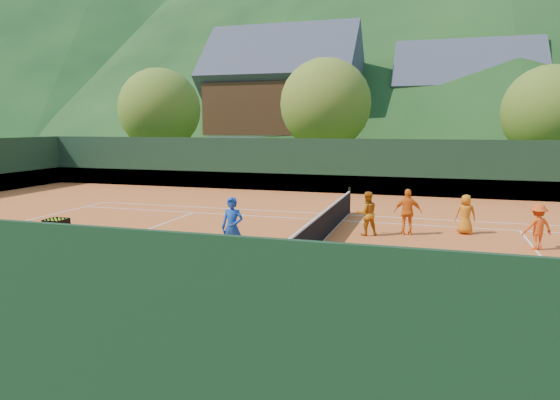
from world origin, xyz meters
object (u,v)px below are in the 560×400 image
(ball_hopper, at_px, (56,227))
(student_b, at_px, (408,212))
(chalet_left, at_px, (284,104))
(student_a, at_px, (367,213))
(coach, at_px, (232,228))
(tennis_net, at_px, (319,229))
(student_d, at_px, (538,227))
(student_c, at_px, (466,214))
(chalet_mid, at_px, (465,111))

(ball_hopper, bearing_deg, student_b, 29.18)
(chalet_left, bearing_deg, student_a, -68.22)
(coach, xyz_separation_m, tennis_net, (2.00, 2.23, -0.37))
(student_a, relative_size, student_b, 0.95)
(student_d, bearing_deg, ball_hopper, -3.59)
(student_d, bearing_deg, chalet_left, -81.99)
(student_c, bearing_deg, chalet_mid, -93.16)
(student_a, relative_size, tennis_net, 0.12)
(student_a, xyz_separation_m, student_c, (3.22, 1.20, -0.07))
(student_b, height_order, chalet_left, chalet_left)
(coach, height_order, student_b, coach)
(student_b, bearing_deg, ball_hopper, 22.56)
(ball_hopper, height_order, chalet_mid, chalet_mid)
(coach, bearing_deg, chalet_mid, 75.48)
(student_b, distance_m, tennis_net, 3.47)
(student_c, xyz_separation_m, chalet_mid, (1.52, 30.99, 4.28))
(tennis_net, distance_m, chalet_left, 32.04)
(student_b, distance_m, chalet_left, 30.81)
(chalet_left, bearing_deg, ball_hopper, -85.15)
(tennis_net, bearing_deg, coach, -131.88)
(ball_hopper, xyz_separation_m, chalet_left, (-2.82, 33.16, 4.88))
(student_d, bearing_deg, student_b, -36.24)
(student_c, height_order, chalet_mid, chalet_mid)
(student_c, relative_size, student_d, 0.99)
(student_c, bearing_deg, student_b, 20.23)
(student_c, xyz_separation_m, chalet_left, (-14.48, 26.99, 4.94))
(coach, height_order, student_d, coach)
(student_b, xyz_separation_m, tennis_net, (-2.58, -2.30, -0.29))
(student_d, xyz_separation_m, chalet_left, (-16.42, 28.69, 4.93))
(student_b, height_order, chalet_mid, chalet_mid)
(student_d, height_order, tennis_net, student_d)
(student_a, bearing_deg, student_d, 151.03)
(student_b, distance_m, student_d, 3.96)
(coach, xyz_separation_m, chalet_left, (-8.00, 32.23, 4.76))
(student_a, height_order, ball_hopper, student_a)
(student_b, xyz_separation_m, chalet_left, (-12.58, 27.70, 4.84))
(student_b, bearing_deg, student_c, -166.04)
(student_a, relative_size, student_d, 1.09)
(student_a, distance_m, student_b, 1.41)
(student_a, height_order, tennis_net, student_a)
(student_b, height_order, student_d, student_b)
(chalet_mid, bearing_deg, tennis_net, -100.01)
(student_d, relative_size, ball_hopper, 1.39)
(student_b, xyz_separation_m, chalet_mid, (3.42, 31.70, 4.18))
(tennis_net, bearing_deg, chalet_mid, 79.99)
(student_b, bearing_deg, chalet_left, -72.19)
(student_d, bearing_deg, coach, 1.03)
(student_d, xyz_separation_m, ball_hopper, (-13.60, -4.46, 0.05))
(student_b, relative_size, chalet_left, 0.11)
(coach, bearing_deg, student_d, 20.73)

